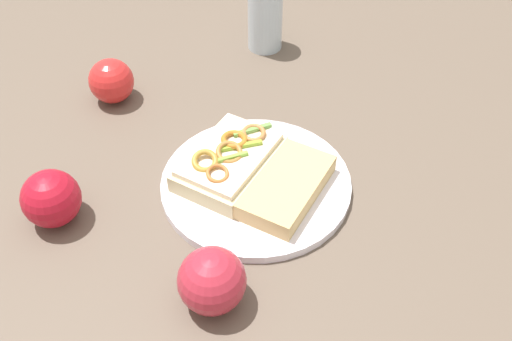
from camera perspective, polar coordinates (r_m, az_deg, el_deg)
ground_plane at (r=0.82m, az=0.00°, el=-1.61°), size 2.00×2.00×0.00m
plate at (r=0.81m, az=0.00°, el=-1.31°), size 0.26×0.26×0.01m
sandwich at (r=0.81m, az=-2.55°, el=0.98°), size 0.18×0.18×0.05m
bread_slice_side at (r=0.79m, az=2.64°, el=-1.44°), size 0.17×0.17×0.03m
apple_0 at (r=0.67m, az=-4.28°, el=-10.55°), size 0.11×0.11×0.08m
apple_1 at (r=0.97m, az=-13.78°, el=8.39°), size 0.08×0.08×0.07m
apple_2 at (r=0.80m, az=-19.15°, el=-2.57°), size 0.10×0.10×0.08m
drinking_glass at (r=1.06m, az=0.89°, el=14.64°), size 0.06×0.06×0.12m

